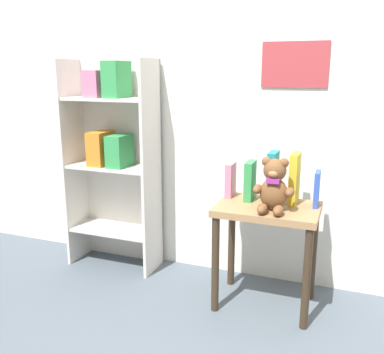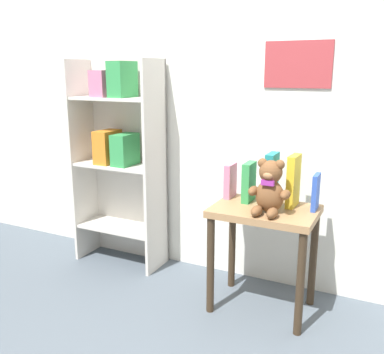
% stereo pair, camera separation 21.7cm
% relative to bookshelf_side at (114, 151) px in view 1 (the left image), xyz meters
% --- Properties ---
extents(wall_back, '(4.80, 0.07, 2.50)m').
position_rel_bookshelf_side_xyz_m(wall_back, '(0.83, 0.15, 0.50)').
color(wall_back, silver).
rests_on(wall_back, ground_plane).
extents(bookshelf_side, '(0.58, 0.26, 1.31)m').
position_rel_bookshelf_side_xyz_m(bookshelf_side, '(0.00, 0.00, 0.00)').
color(bookshelf_side, beige).
rests_on(bookshelf_side, ground_plane).
extents(display_table, '(0.52, 0.37, 0.56)m').
position_rel_bookshelf_side_xyz_m(display_table, '(1.02, -0.19, -0.30)').
color(display_table, '#9E754C').
rests_on(display_table, ground_plane).
extents(teddy_bear, '(0.20, 0.19, 0.27)m').
position_rel_bookshelf_side_xyz_m(teddy_bear, '(1.06, -0.26, -0.07)').
color(teddy_bear, brown).
rests_on(teddy_bear, display_table).
extents(book_standing_pink, '(0.04, 0.12, 0.19)m').
position_rel_bookshelf_side_xyz_m(book_standing_pink, '(0.79, -0.09, -0.09)').
color(book_standing_pink, '#D17093').
rests_on(book_standing_pink, display_table).
extents(book_standing_green, '(0.04, 0.13, 0.21)m').
position_rel_bookshelf_side_xyz_m(book_standing_green, '(0.91, -0.12, -0.08)').
color(book_standing_green, '#33934C').
rests_on(book_standing_green, display_table).
extents(book_standing_teal, '(0.04, 0.13, 0.27)m').
position_rel_bookshelf_side_xyz_m(book_standing_teal, '(1.02, -0.10, -0.05)').
color(book_standing_teal, teal).
rests_on(book_standing_teal, display_table).
extents(book_standing_yellow, '(0.04, 0.14, 0.27)m').
position_rel_bookshelf_side_xyz_m(book_standing_yellow, '(1.14, -0.10, -0.05)').
color(book_standing_yellow, gold).
rests_on(book_standing_yellow, display_table).
extents(book_standing_blue, '(0.03, 0.11, 0.18)m').
position_rel_bookshelf_side_xyz_m(book_standing_blue, '(1.25, -0.11, -0.10)').
color(book_standing_blue, '#2D51B7').
rests_on(book_standing_blue, display_table).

